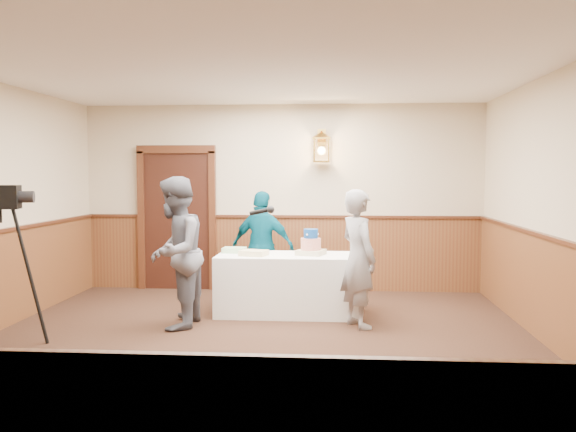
% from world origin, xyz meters
% --- Properties ---
extents(ground, '(7.00, 7.00, 0.00)m').
position_xyz_m(ground, '(0.00, 0.00, 0.00)').
color(ground, '#311B13').
rests_on(ground, ground).
extents(room_shell, '(6.02, 7.02, 2.81)m').
position_xyz_m(room_shell, '(-0.05, 0.45, 1.52)').
color(room_shell, beige).
rests_on(room_shell, ground).
extents(display_table, '(1.80, 0.80, 0.75)m').
position_xyz_m(display_table, '(0.23, 1.90, 0.38)').
color(display_table, white).
rests_on(display_table, ground).
extents(tiered_cake, '(0.40, 0.40, 0.32)m').
position_xyz_m(tiered_cake, '(0.50, 1.91, 0.88)').
color(tiered_cake, beige).
rests_on(tiered_cake, display_table).
extents(sheet_cake_yellow, '(0.37, 0.31, 0.07)m').
position_xyz_m(sheet_cake_yellow, '(-0.20, 1.78, 0.78)').
color(sheet_cake_yellow, '#D8BE81').
rests_on(sheet_cake_yellow, display_table).
extents(sheet_cake_green, '(0.30, 0.24, 0.07)m').
position_xyz_m(sheet_cake_green, '(-0.49, 2.04, 0.78)').
color(sheet_cake_green, '#8BC389').
rests_on(sheet_cake_green, display_table).
extents(interviewer, '(1.50, 0.86, 1.73)m').
position_xyz_m(interviewer, '(-1.02, 1.11, 0.87)').
color(interviewer, '#595A64').
rests_on(interviewer, ground).
extents(baker, '(0.61, 0.69, 1.59)m').
position_xyz_m(baker, '(1.07, 1.30, 0.79)').
color(baker, gray).
rests_on(baker, ground).
extents(assistant_p, '(0.97, 0.61, 1.53)m').
position_xyz_m(assistant_p, '(-0.18, 2.56, 0.76)').
color(assistant_p, '#054B61').
rests_on(assistant_p, ground).
extents(tv_camera_rig, '(0.65, 0.60, 1.65)m').
position_xyz_m(tv_camera_rig, '(-2.60, 0.25, 0.74)').
color(tv_camera_rig, black).
rests_on(tv_camera_rig, ground).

